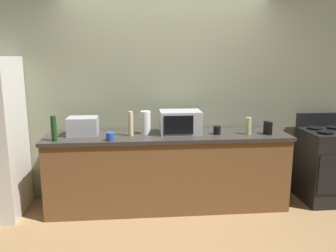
{
  "coord_description": "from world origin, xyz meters",
  "views": [
    {
      "loc": [
        -0.36,
        -3.46,
        1.79
      ],
      "look_at": [
        0.0,
        0.4,
        1.0
      ],
      "focal_mm": 36.31,
      "sensor_mm": 36.0,
      "label": 1
    }
  ],
  "objects_px": {
    "bottle_hand_soap": "(131,124)",
    "mug_blue": "(110,136)",
    "mug_black": "(217,130)",
    "stove_range": "(327,165)",
    "paper_towel_roll": "(146,123)",
    "bottle_wine": "(54,129)",
    "toaster_oven": "(83,126)",
    "cordless_phone": "(268,128)",
    "bottle_vinegar": "(248,126)",
    "microwave": "(180,122)"
  },
  "relations": [
    {
      "from": "stove_range",
      "to": "paper_towel_roll",
      "type": "height_order",
      "value": "paper_towel_roll"
    },
    {
      "from": "bottle_hand_soap",
      "to": "cordless_phone",
      "type": "bearing_deg",
      "value": -2.42
    },
    {
      "from": "bottle_vinegar",
      "to": "mug_blue",
      "type": "distance_m",
      "value": 1.6
    },
    {
      "from": "stove_range",
      "to": "cordless_phone",
      "type": "xyz_separation_m",
      "value": [
        -0.83,
        -0.1,
        0.51
      ]
    },
    {
      "from": "bottle_hand_soap",
      "to": "mug_black",
      "type": "bearing_deg",
      "value": -0.69
    },
    {
      "from": "microwave",
      "to": "mug_blue",
      "type": "height_order",
      "value": "microwave"
    },
    {
      "from": "cordless_phone",
      "to": "bottle_hand_soap",
      "type": "distance_m",
      "value": 1.6
    },
    {
      "from": "bottle_hand_soap",
      "to": "mug_blue",
      "type": "xyz_separation_m",
      "value": [
        -0.22,
        -0.21,
        -0.1
      ]
    },
    {
      "from": "microwave",
      "to": "bottle_vinegar",
      "type": "distance_m",
      "value": 0.8
    },
    {
      "from": "microwave",
      "to": "paper_towel_roll",
      "type": "xyz_separation_m",
      "value": [
        -0.41,
        0.0,
        0.0
      ]
    },
    {
      "from": "toaster_oven",
      "to": "bottle_vinegar",
      "type": "height_order",
      "value": "toaster_oven"
    },
    {
      "from": "cordless_phone",
      "to": "bottle_vinegar",
      "type": "bearing_deg",
      "value": 162.8
    },
    {
      "from": "stove_range",
      "to": "toaster_oven",
      "type": "relative_size",
      "value": 3.18
    },
    {
      "from": "microwave",
      "to": "mug_blue",
      "type": "distance_m",
      "value": 0.85
    },
    {
      "from": "toaster_oven",
      "to": "bottle_hand_soap",
      "type": "distance_m",
      "value": 0.56
    },
    {
      "from": "microwave",
      "to": "bottle_hand_soap",
      "type": "distance_m",
      "value": 0.59
    },
    {
      "from": "toaster_oven",
      "to": "bottle_vinegar",
      "type": "xyz_separation_m",
      "value": [
        1.92,
        -0.14,
        -0.01
      ]
    },
    {
      "from": "bottle_hand_soap",
      "to": "mug_blue",
      "type": "distance_m",
      "value": 0.32
    },
    {
      "from": "mug_blue",
      "to": "bottle_wine",
      "type": "bearing_deg",
      "value": 176.68
    },
    {
      "from": "bottle_wine",
      "to": "bottle_vinegar",
      "type": "bearing_deg",
      "value": 3.28
    },
    {
      "from": "bottle_vinegar",
      "to": "mug_black",
      "type": "relative_size",
      "value": 2.01
    },
    {
      "from": "paper_towel_roll",
      "to": "stove_range",
      "type": "bearing_deg",
      "value": -1.27
    },
    {
      "from": "microwave",
      "to": "cordless_phone",
      "type": "relative_size",
      "value": 3.2
    },
    {
      "from": "stove_range",
      "to": "mug_blue",
      "type": "height_order",
      "value": "stove_range"
    },
    {
      "from": "bottle_vinegar",
      "to": "mug_black",
      "type": "distance_m",
      "value": 0.37
    },
    {
      "from": "stove_range",
      "to": "mug_blue",
      "type": "xyz_separation_m",
      "value": [
        -2.65,
        -0.24,
        0.48
      ]
    },
    {
      "from": "bottle_wine",
      "to": "mug_blue",
      "type": "bearing_deg",
      "value": -3.32
    },
    {
      "from": "bottle_wine",
      "to": "bottle_hand_soap",
      "type": "distance_m",
      "value": 0.84
    },
    {
      "from": "toaster_oven",
      "to": "mug_blue",
      "type": "relative_size",
      "value": 3.7
    },
    {
      "from": "microwave",
      "to": "cordless_phone",
      "type": "height_order",
      "value": "microwave"
    },
    {
      "from": "mug_black",
      "to": "mug_blue",
      "type": "relative_size",
      "value": 1.07
    },
    {
      "from": "bottle_vinegar",
      "to": "toaster_oven",
      "type": "bearing_deg",
      "value": 175.9
    },
    {
      "from": "microwave",
      "to": "paper_towel_roll",
      "type": "relative_size",
      "value": 1.78
    },
    {
      "from": "stove_range",
      "to": "mug_black",
      "type": "xyz_separation_m",
      "value": [
        -1.43,
        -0.04,
        0.49
      ]
    },
    {
      "from": "toaster_oven",
      "to": "mug_blue",
      "type": "bearing_deg",
      "value": -41.68
    },
    {
      "from": "stove_range",
      "to": "paper_towel_roll",
      "type": "bearing_deg",
      "value": 178.73
    },
    {
      "from": "cordless_phone",
      "to": "stove_range",
      "type": "bearing_deg",
      "value": -5.04
    },
    {
      "from": "bottle_wine",
      "to": "mug_black",
      "type": "bearing_deg",
      "value": 4.99
    },
    {
      "from": "cordless_phone",
      "to": "mug_black",
      "type": "distance_m",
      "value": 0.6
    },
    {
      "from": "bottle_hand_soap",
      "to": "bottle_vinegar",
      "type": "distance_m",
      "value": 1.37
    },
    {
      "from": "bottle_hand_soap",
      "to": "stove_range",
      "type": "bearing_deg",
      "value": 0.75
    },
    {
      "from": "cordless_phone",
      "to": "bottle_hand_soap",
      "type": "relative_size",
      "value": 0.53
    },
    {
      "from": "stove_range",
      "to": "bottle_hand_soap",
      "type": "height_order",
      "value": "bottle_hand_soap"
    },
    {
      "from": "cordless_phone",
      "to": "bottle_hand_soap",
      "type": "xyz_separation_m",
      "value": [
        -1.6,
        0.07,
        0.07
      ]
    },
    {
      "from": "stove_range",
      "to": "toaster_oven",
      "type": "xyz_separation_m",
      "value": [
        -2.99,
        0.06,
        0.54
      ]
    },
    {
      "from": "toaster_oven",
      "to": "cordless_phone",
      "type": "xyz_separation_m",
      "value": [
        2.15,
        -0.16,
        -0.03
      ]
    },
    {
      "from": "stove_range",
      "to": "cordless_phone",
      "type": "height_order",
      "value": "stove_range"
    },
    {
      "from": "toaster_oven",
      "to": "bottle_hand_soap",
      "type": "bearing_deg",
      "value": -9.43
    },
    {
      "from": "mug_blue",
      "to": "mug_black",
      "type": "bearing_deg",
      "value": 9.01
    },
    {
      "from": "bottle_wine",
      "to": "bottle_hand_soap",
      "type": "height_order",
      "value": "bottle_hand_soap"
    }
  ]
}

